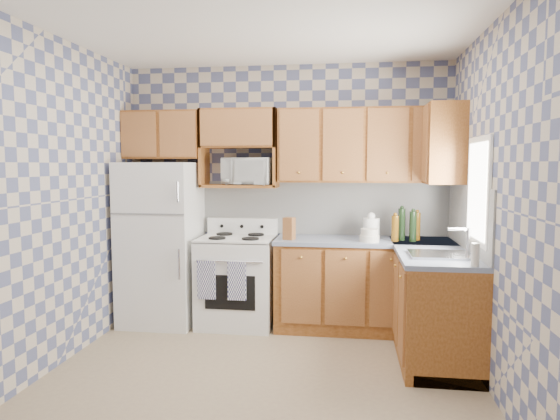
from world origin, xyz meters
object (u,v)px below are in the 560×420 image
object	(u,v)px
stove_body	(237,282)
electric_kettle	(371,229)
refrigerator	(161,243)
microwave	(249,171)

from	to	relation	value
stove_body	electric_kettle	distance (m)	1.47
refrigerator	stove_body	bearing A→B (deg)	1.78
microwave	refrigerator	bearing A→B (deg)	-161.50
microwave	electric_kettle	xyz separation A→B (m)	(1.26, -0.12, -0.57)
refrigerator	microwave	world-z (taller)	microwave
refrigerator	stove_body	distance (m)	0.89
refrigerator	electric_kettle	distance (m)	2.17
stove_body	electric_kettle	bearing A→B (deg)	1.77
microwave	stove_body	bearing A→B (deg)	-113.42
refrigerator	microwave	distance (m)	1.19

